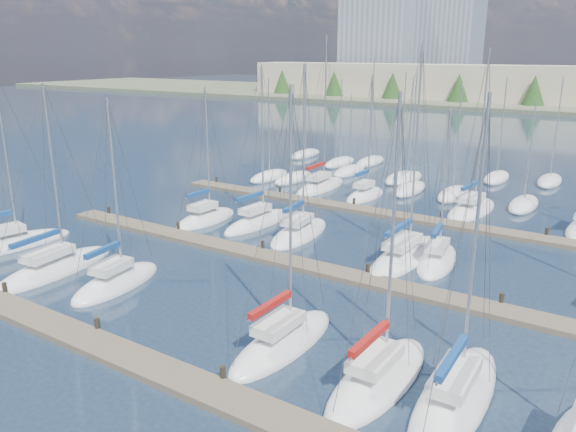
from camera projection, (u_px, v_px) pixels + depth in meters
The scene contains 20 objects.
ground at pixel (485, 161), 71.54m from camera, with size 400.00×400.00×0.00m, color #243549.
dock_near at pixel (141, 362), 24.96m from camera, with size 44.00×1.93×1.10m.
dock_mid at pixel (305, 266), 36.19m from camera, with size 44.00×1.93×1.10m.
dock_far at pixel (392, 215), 47.43m from camera, with size 44.00×1.93×1.10m.
sailboat_d at pixel (283, 342), 26.61m from camera, with size 2.51×7.81×12.85m.
sailboat_k at pixel (404, 256), 37.78m from camera, with size 2.87×9.92×14.77m.
sailboat_b at pixel (55, 269), 35.67m from camera, with size 3.70×9.26×12.40m.
sailboat_n at pixel (320, 187), 57.09m from camera, with size 2.86×8.82×15.64m.
sailboat_j at pixel (299, 233), 42.62m from camera, with size 3.63×8.18×13.35m.
sailboat_l at pixel (437, 260), 37.04m from camera, with size 3.26×7.17×10.81m.
sailboat_h at pixel (206, 219), 46.20m from camera, with size 2.62×6.72×11.55m.
sailboat_a at pixel (8, 245), 39.94m from camera, with size 4.17×9.49×13.02m.
sailboat_p at pixel (471, 210), 48.87m from camera, with size 3.42×8.79×14.50m.
sailboat_f at pixel (455, 397), 22.44m from camera, with size 2.73×9.04×12.83m.
sailboat_o at pixel (365, 195), 53.65m from camera, with size 2.39×6.34×12.16m.
sailboat_e at pixel (378, 379), 23.67m from camera, with size 2.77×8.04×12.78m.
sailboat_i at pixel (258, 222), 45.37m from camera, with size 2.65×8.12×13.22m.
sailboat_c at pixel (116, 282), 33.50m from camera, with size 3.47×7.16×11.76m.
distant_boats at pixel (405, 178), 60.71m from camera, with size 36.93×20.75×13.30m.
shoreline at pixel (526, 75), 148.47m from camera, with size 400.00×60.00×38.00m.
Camera 1 is at (17.59, -12.88, 13.47)m, focal length 35.00 mm.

